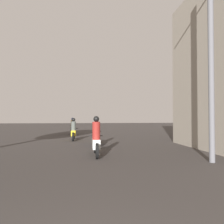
% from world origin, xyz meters
% --- Properties ---
extents(motorcycle_white, '(0.60, 2.00, 1.63)m').
position_xyz_m(motorcycle_white, '(0.64, 8.08, 0.65)').
color(motorcycle_white, black).
rests_on(motorcycle_white, ground_plane).
extents(motorcycle_blue, '(0.60, 2.17, 1.50)m').
position_xyz_m(motorcycle_blue, '(0.83, 11.33, 0.60)').
color(motorcycle_blue, black).
rests_on(motorcycle_blue, ground_plane).
extents(motorcycle_yellow, '(0.60, 1.95, 1.53)m').
position_xyz_m(motorcycle_yellow, '(-0.58, 14.38, 0.61)').
color(motorcycle_yellow, black).
rests_on(motorcycle_yellow, ground_plane).
extents(motorcycle_black, '(0.60, 2.09, 1.54)m').
position_xyz_m(motorcycle_black, '(-0.93, 19.79, 0.63)').
color(motorcycle_black, black).
rests_on(motorcycle_black, ground_plane).
extents(utility_pole_near, '(1.60, 0.20, 8.21)m').
position_xyz_m(utility_pole_near, '(4.59, 6.24, 4.27)').
color(utility_pole_near, slate).
rests_on(utility_pole_near, ground_plane).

